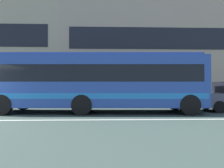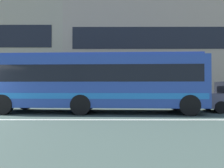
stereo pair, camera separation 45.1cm
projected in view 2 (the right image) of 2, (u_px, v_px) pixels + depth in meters
The scene contains 2 objects.
apartment_block_right at pixel (170, 56), 24.37m from camera, with size 22.98×10.93×10.16m.
transit_bus at pixel (97, 81), 11.19m from camera, with size 11.19×3.05×3.09m.
Camera 2 is at (6.68, -8.59, 1.38)m, focal length 32.99 mm.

